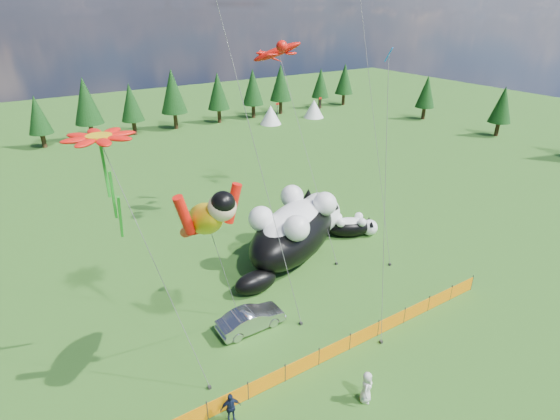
% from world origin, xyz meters
% --- Properties ---
extents(ground, '(160.00, 160.00, 0.00)m').
position_xyz_m(ground, '(0.00, 0.00, 0.00)').
color(ground, '#113C0B').
rests_on(ground, ground).
extents(safety_fence, '(22.06, 0.06, 1.10)m').
position_xyz_m(safety_fence, '(0.00, -3.00, 0.50)').
color(safety_fence, '#262626').
rests_on(safety_fence, ground).
extents(tree_line, '(90.00, 4.00, 8.00)m').
position_xyz_m(tree_line, '(0.00, 45.00, 4.00)').
color(tree_line, black).
rests_on(tree_line, ground).
extents(festival_tents, '(50.00, 3.20, 2.80)m').
position_xyz_m(festival_tents, '(11.00, 40.00, 1.40)').
color(festival_tents, white).
rests_on(festival_tents, ground).
extents(cat_large, '(11.34, 8.10, 4.43)m').
position_xyz_m(cat_large, '(4.15, 6.63, 2.10)').
color(cat_large, black).
rests_on(cat_large, ground).
extents(cat_small, '(4.37, 3.10, 1.70)m').
position_xyz_m(cat_small, '(9.30, 6.60, 0.81)').
color(cat_small, black).
rests_on(cat_small, ground).
extents(car, '(3.87, 1.40, 1.27)m').
position_xyz_m(car, '(-2.54, 1.21, 0.63)').
color(car, '#B5B6BB').
rests_on(car, ground).
extents(spectator_c, '(0.97, 0.60, 1.55)m').
position_xyz_m(spectator_c, '(-6.17, -3.60, 0.78)').
color(spectator_c, '#131C36').
rests_on(spectator_c, ground).
extents(spectator_e, '(0.95, 0.90, 1.63)m').
position_xyz_m(spectator_e, '(-0.49, -5.88, 0.82)').
color(spectator_e, silver).
rests_on(spectator_e, ground).
extents(superhero_kite, '(5.01, 5.09, 10.55)m').
position_xyz_m(superhero_kite, '(-5.30, -0.19, 8.18)').
color(superhero_kite, '#E3B30B').
rests_on(superhero_kite, ground).
extents(gecko_kite, '(5.93, 12.65, 16.31)m').
position_xyz_m(gecko_kite, '(6.83, 13.61, 13.16)').
color(gecko_kite, red).
rests_on(gecko_kite, ground).
extents(flower_kite, '(3.84, 5.52, 12.29)m').
position_xyz_m(flower_kite, '(-8.48, 2.44, 11.41)').
color(flower_kite, red).
rests_on(flower_kite, ground).
extents(diamond_kite_c, '(2.76, 4.24, 15.08)m').
position_xyz_m(diamond_kite_c, '(4.90, 0.05, 13.36)').
color(diamond_kite_c, blue).
rests_on(diamond_kite_c, ground).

